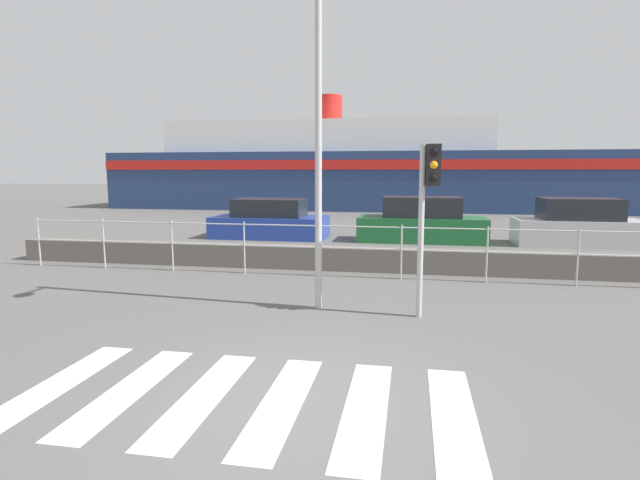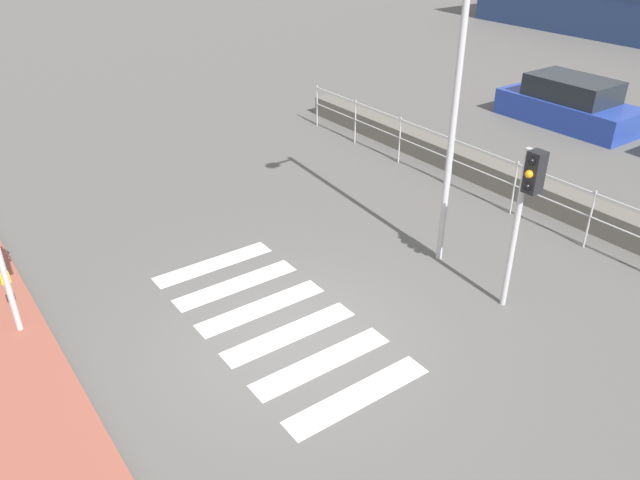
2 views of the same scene
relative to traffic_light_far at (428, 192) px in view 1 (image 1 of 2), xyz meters
The scene contains 10 objects.
ground_plane 4.35m from the traffic_light_far, 111.84° to the right, with size 160.00×160.00×0.00m, color #565451.
crosswalk 4.59m from the traffic_light_far, 120.20° to the right, with size 4.95×2.40×0.01m.
seawall 4.48m from the traffic_light_far, 110.18° to the left, with size 18.78×0.55×0.58m.
harbor_fence 3.53m from the traffic_light_far, 115.46° to the left, with size 16.94×0.04×1.26m.
traffic_light_far is the anchor object (origin of this frame).
streetlamp 2.49m from the traffic_light_far, behind, with size 0.32×0.91×6.10m.
ferry_boat 25.44m from the traffic_light_far, 95.19° to the left, with size 37.07×7.91×7.44m.
parked_car_blue 10.96m from the traffic_light_far, 120.05° to the left, with size 4.25×1.87×1.45m.
parked_car_green 9.51m from the traffic_light_far, 89.39° to the left, with size 4.43×1.70×1.58m.
parked_car_silver 10.85m from the traffic_light_far, 60.93° to the left, with size 4.02×1.76×1.58m.
Camera 1 is at (1.13, -4.93, 2.48)m, focal length 28.00 mm.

